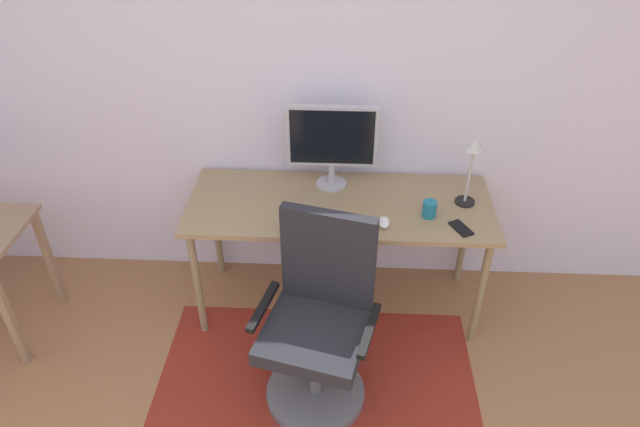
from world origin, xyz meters
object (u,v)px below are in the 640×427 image
object	(u,v)px
keyboard	(322,226)
coffee_cup	(429,209)
desk	(340,213)
desk_lamp	(472,158)
office_chair	(319,329)
cell_phone	(461,228)
computer_mouse	(384,222)
monitor	(332,139)

from	to	relation	value
keyboard	coffee_cup	size ratio (longest dim) A/B	4.63
desk	desk_lamp	xyz separation A→B (m)	(0.70, 0.04, 0.36)
office_chair	desk_lamp	bearing A→B (deg)	55.73
cell_phone	office_chair	xyz separation A→B (m)	(-0.73, -0.44, -0.33)
desk	computer_mouse	xyz separation A→B (m)	(0.24, -0.20, 0.09)
cell_phone	office_chair	distance (m)	0.92
coffee_cup	desk_lamp	bearing A→B (deg)	32.93
computer_mouse	cell_phone	xyz separation A→B (m)	(0.41, -0.02, -0.01)
monitor	cell_phone	distance (m)	0.86
desk	keyboard	xyz separation A→B (m)	(-0.09, -0.24, 0.08)
desk	office_chair	bearing A→B (deg)	-97.35
monitor	keyboard	size ratio (longest dim) A/B	1.19
coffee_cup	office_chair	size ratio (longest dim) A/B	0.09
desk_lamp	office_chair	distance (m)	1.22
monitor	desk_lamp	size ratio (longest dim) A/B	1.27
monitor	keyboard	world-z (taller)	monitor
desk_lamp	desk	bearing A→B (deg)	-176.97
monitor	cell_phone	bearing A→B (deg)	-30.22
keyboard	office_chair	size ratio (longest dim) A/B	0.41
coffee_cup	desk_lamp	distance (m)	0.35
computer_mouse	desk_lamp	distance (m)	0.59
desk	computer_mouse	size ratio (longest dim) A/B	16.52
computer_mouse	desk_lamp	world-z (taller)	desk_lamp
cell_phone	office_chair	bearing A→B (deg)	-176.15
computer_mouse	cell_phone	distance (m)	0.41
desk	computer_mouse	bearing A→B (deg)	-39.57
office_chair	desk	bearing A→B (deg)	96.92
monitor	office_chair	world-z (taller)	monitor
keyboard	office_chair	bearing A→B (deg)	-89.36
keyboard	computer_mouse	world-z (taller)	computer_mouse
monitor	office_chair	size ratio (longest dim) A/B	0.48
keyboard	coffee_cup	distance (m)	0.59
desk	cell_phone	distance (m)	0.68
keyboard	computer_mouse	size ratio (longest dim) A/B	4.13
monitor	desk_lamp	xyz separation A→B (m)	(0.76, -0.16, -0.01)
monitor	desk_lamp	bearing A→B (deg)	-11.61
keyboard	coffee_cup	bearing A→B (deg)	12.98
coffee_cup	cell_phone	size ratio (longest dim) A/B	0.66
keyboard	office_chair	distance (m)	0.54
keyboard	cell_phone	xyz separation A→B (m)	(0.73, 0.02, -0.00)
monitor	office_chair	distance (m)	1.06
desk_lamp	office_chair	xyz separation A→B (m)	(-0.79, -0.70, -0.61)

